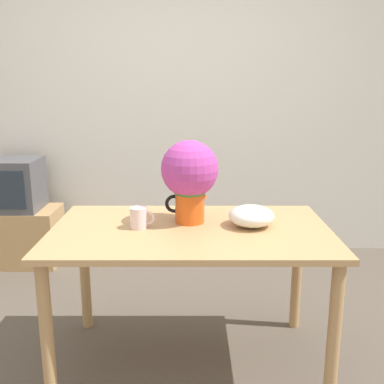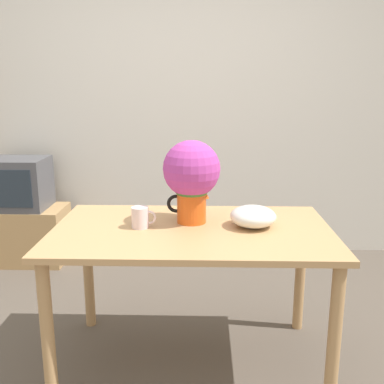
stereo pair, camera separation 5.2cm
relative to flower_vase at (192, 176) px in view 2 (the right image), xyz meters
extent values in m
plane|color=brown|center=(-0.15, -0.27, -1.01)|extent=(12.00, 12.00, 0.00)
cube|color=silver|center=(-0.15, 1.63, 0.29)|extent=(8.00, 0.05, 2.60)
cube|color=tan|center=(0.00, -0.10, -0.26)|extent=(1.40, 0.85, 0.03)
cylinder|color=tan|center=(-0.64, -0.46, -0.64)|extent=(0.06, 0.06, 0.73)
cylinder|color=tan|center=(0.65, -0.46, -0.64)|extent=(0.06, 0.06, 0.73)
cylinder|color=tan|center=(-0.64, 0.26, -0.64)|extent=(0.06, 0.06, 0.73)
cylinder|color=tan|center=(0.65, 0.26, -0.64)|extent=(0.06, 0.06, 0.73)
cylinder|color=#E05619|center=(0.00, 0.00, -0.16)|extent=(0.15, 0.15, 0.18)
cone|color=#E05619|center=(0.07, 0.00, -0.10)|extent=(0.05, 0.05, 0.05)
torus|color=black|center=(-0.08, 0.00, -0.15)|extent=(0.10, 0.02, 0.10)
sphere|color=#3D7033|center=(0.00, 0.00, -0.02)|extent=(0.22, 0.22, 0.22)
sphere|color=#B23D99|center=(0.00, 0.00, 0.03)|extent=(0.30, 0.30, 0.30)
cylinder|color=silver|center=(-0.26, -0.10, -0.20)|extent=(0.09, 0.09, 0.11)
torus|color=silver|center=(-0.21, -0.10, -0.20)|extent=(0.07, 0.01, 0.07)
ellipsoid|color=silver|center=(0.31, -0.07, -0.20)|extent=(0.23, 0.23, 0.11)
cube|color=tan|center=(-1.45, 1.28, -0.78)|extent=(0.71, 0.41, 0.47)
cube|color=#4C4C51|center=(-1.45, 1.28, -0.34)|extent=(0.46, 0.39, 0.41)
cube|color=#232D38|center=(-1.45, 1.08, -0.34)|extent=(0.36, 0.01, 0.30)
camera|label=1|loc=(0.01, -2.26, 0.46)|focal=42.00mm
camera|label=2|loc=(0.06, -2.26, 0.46)|focal=42.00mm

